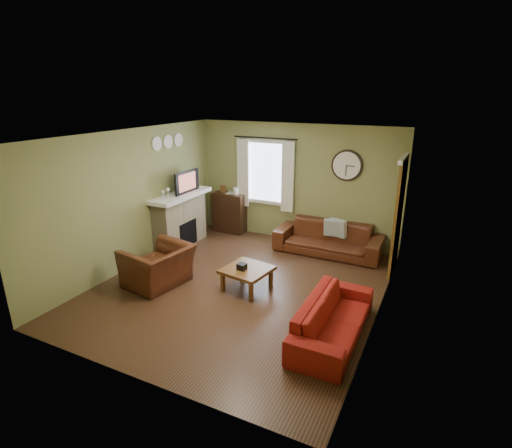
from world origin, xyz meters
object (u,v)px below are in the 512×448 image
at_px(sofa_brown, 328,239).
at_px(coffee_table, 247,279).
at_px(bookshelf, 229,213).
at_px(sofa_red, 333,319).
at_px(armchair, 158,266).

relative_size(sofa_brown, coffee_table, 2.98).
distance_m(bookshelf, coffee_table, 3.01).
height_order(sofa_red, armchair, armchair).
xyz_separation_m(sofa_red, armchair, (-3.18, 0.20, 0.07)).
relative_size(sofa_brown, armchair, 2.05).
bearing_deg(bookshelf, armchair, -85.01).
distance_m(sofa_brown, armchair, 3.51).
xyz_separation_m(sofa_brown, coffee_table, (-0.78, -2.18, -0.12)).
bearing_deg(sofa_brown, sofa_red, -72.33).
relative_size(bookshelf, coffee_table, 1.29).
height_order(bookshelf, sofa_brown, bookshelf).
height_order(sofa_brown, sofa_red, sofa_brown).
relative_size(bookshelf, armchair, 0.89).
relative_size(armchair, coffee_table, 1.45).
bearing_deg(coffee_table, armchair, -161.17).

